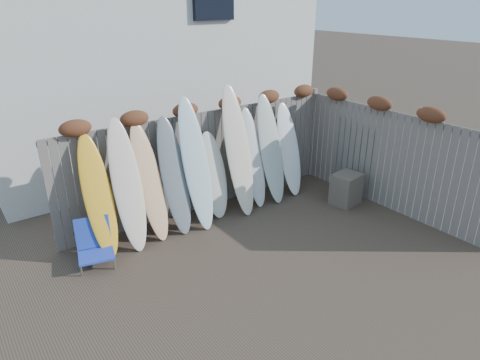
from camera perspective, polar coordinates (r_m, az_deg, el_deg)
ground at (r=7.32m, az=5.64°, el=-10.24°), size 80.00×80.00×0.00m
back_fence at (r=8.55m, az=-4.41°, el=3.77°), size 6.05×0.28×2.24m
right_fence at (r=9.05m, az=19.25°, el=3.33°), size 0.28×4.40×2.24m
house at (r=11.96m, az=-13.90°, el=18.64°), size 8.50×5.50×6.33m
beach_chair at (r=7.39m, az=-18.83°, el=-8.01°), size 0.68×0.70×0.73m
wooden_crate at (r=9.19m, az=13.97°, el=-1.18°), size 0.63×0.55×0.66m
lattice_panel at (r=9.67m, az=15.34°, el=3.01°), size 0.17×1.09×1.64m
surfboard_0 at (r=7.36m, az=-18.38°, el=-2.17°), size 0.48×0.72×2.03m
surfboard_1 at (r=7.42m, az=-14.80°, el=-0.73°), size 0.55×0.82×2.21m
surfboard_2 at (r=7.64m, az=-11.97°, el=-0.30°), size 0.55×0.78×2.08m
surfboard_3 at (r=7.79m, az=-8.77°, el=0.51°), size 0.51×0.75×2.10m
surfboard_4 at (r=7.88m, az=-5.90°, el=2.10°), size 0.55×0.86×2.39m
surfboard_5 at (r=8.33m, az=-3.56°, el=0.64°), size 0.58×0.65×1.66m
surfboard_6 at (r=8.37m, az=-0.25°, el=3.87°), size 0.59×0.91×2.49m
surfboard_7 at (r=8.75m, az=1.75°, el=2.97°), size 0.49×0.73×1.99m
surfboard_8 at (r=8.93m, az=4.12°, el=4.12°), size 0.57×0.81×2.22m
surfboard_9 at (r=9.34m, az=6.55°, el=4.06°), size 0.56×0.73×1.96m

